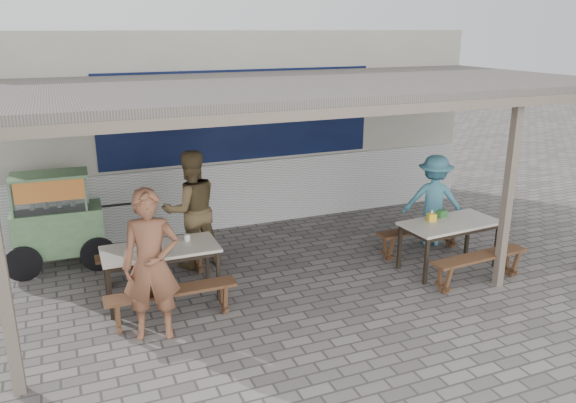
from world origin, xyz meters
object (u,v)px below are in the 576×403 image
(table_left, at_px, (160,253))
(patron_wall_side, at_px, (191,209))
(bench_right_wall, at_px, (421,234))
(vendor_cart, at_px, (56,217))
(table_right, at_px, (450,227))
(condiment_jar, at_px, (187,238))
(bench_left_wall, at_px, (154,257))
(tissue_box, at_px, (432,217))
(condiment_bowl, at_px, (138,251))
(patron_right_table, at_px, (434,200))
(donation_box, at_px, (441,214))
(patron_street_side, at_px, (151,265))
(bench_right_street, at_px, (479,262))
(bench_left_street, at_px, (172,298))

(table_left, distance_m, patron_wall_side, 1.20)
(bench_right_wall, xyz_separation_m, vendor_cart, (-5.43, 1.67, 0.47))
(table_right, height_order, condiment_jar, condiment_jar)
(bench_left_wall, bearing_deg, tissue_box, -15.87)
(bench_left_wall, relative_size, tissue_box, 13.93)
(table_right, xyz_separation_m, condiment_bowl, (-4.52, 0.59, 0.10))
(patron_right_table, relative_size, donation_box, 9.63)
(tissue_box, height_order, condiment_bowl, tissue_box)
(patron_wall_side, bearing_deg, tissue_box, 151.34)
(patron_street_side, bearing_deg, condiment_jar, 71.87)
(table_right, bearing_deg, condiment_jar, 164.98)
(vendor_cart, relative_size, condiment_bowl, 11.36)
(tissue_box, bearing_deg, bench_right_wall, 68.48)
(table_left, xyz_separation_m, vendor_cart, (-1.25, 1.68, 0.13))
(vendor_cart, xyz_separation_m, donation_box, (5.49, -2.07, -0.01))
(bench_right_wall, xyz_separation_m, donation_box, (0.06, -0.40, 0.46))
(table_left, bearing_deg, bench_right_street, -16.07)
(bench_left_street, relative_size, condiment_bowl, 9.75)
(bench_right_street, xyz_separation_m, patron_wall_side, (-3.62, 2.25, 0.57))
(patron_wall_side, relative_size, donation_box, 11.36)
(bench_left_wall, height_order, table_right, table_right)
(condiment_jar, bearing_deg, tissue_box, -9.42)
(bench_left_wall, distance_m, bench_right_wall, 4.23)
(bench_right_wall, bearing_deg, donation_box, -85.86)
(donation_box, relative_size, condiment_jar, 1.79)
(patron_right_table, bearing_deg, donation_box, 96.41)
(bench_left_wall, distance_m, donation_box, 4.39)
(tissue_box, bearing_deg, table_left, 173.13)
(table_left, relative_size, donation_box, 9.52)
(bench_right_wall, relative_size, condiment_bowl, 9.63)
(bench_left_street, height_order, bench_left_wall, same)
(patron_street_side, height_order, patron_wall_side, patron_street_side)
(bench_right_street, xyz_separation_m, bench_right_wall, (-0.09, 1.29, 0.00))
(bench_left_street, height_order, bench_right_street, same)
(bench_right_wall, bearing_deg, table_left, 176.16)
(table_left, height_order, condiment_bowl, condiment_bowl)
(bench_left_street, xyz_separation_m, patron_street_side, (-0.25, -0.23, 0.57))
(table_right, bearing_deg, bench_right_street, -90.00)
(patron_wall_side, xyz_separation_m, patron_right_table, (3.97, -0.65, -0.14))
(vendor_cart, height_order, patron_street_side, patron_street_side)
(table_left, bearing_deg, condiment_bowl, -172.00)
(bench_left_street, bearing_deg, vendor_cart, 118.10)
(patron_street_side, relative_size, patron_wall_side, 1.00)
(bench_right_street, xyz_separation_m, vendor_cart, (-5.52, 2.95, 0.47))
(tissue_box, height_order, donation_box, tissue_box)
(bench_left_street, height_order, donation_box, donation_box)
(bench_left_wall, xyz_separation_m, patron_street_side, (-0.26, -1.60, 0.57))
(bench_right_wall, bearing_deg, condiment_bowl, 176.65)
(bench_right_wall, height_order, patron_wall_side, patron_wall_side)
(patron_wall_side, relative_size, patron_right_table, 1.18)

